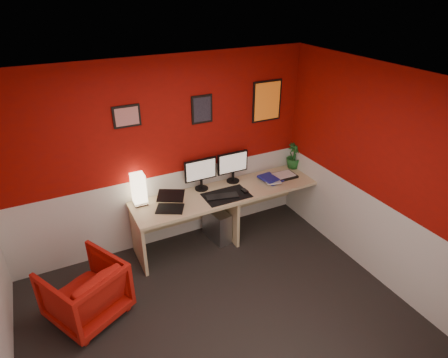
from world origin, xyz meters
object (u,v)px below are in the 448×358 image
laptop (169,202)px  zen_tray (283,176)px  monitor_right (233,163)px  shoji_lamp (139,190)px  armchair (85,291)px  monitor_left (201,170)px  pc_tower (217,225)px  desk (228,214)px  potted_plant (294,156)px

laptop → zen_tray: laptop is taller
monitor_right → shoji_lamp: bearing=-179.3°
shoji_lamp → armchair: bearing=-137.1°
monitor_left → pc_tower: monitor_left is taller
desk → monitor_left: 0.75m
desk → pc_tower: bearing=169.8°
desk → laptop: (-0.85, -0.08, 0.47)m
shoji_lamp → laptop: size_ratio=1.21×
zen_tray → pc_tower: zen_tray is taller
desk → shoji_lamp: (-1.14, 0.21, 0.56)m
pc_tower → armchair: armchair is taller
laptop → monitor_right: 1.10m
shoji_lamp → potted_plant: 2.34m
shoji_lamp → potted_plant: shoji_lamp is taller
monitor_right → zen_tray: bearing=-16.2°
laptop → potted_plant: potted_plant is taller
pc_tower → armchair: bearing=-169.9°
monitor_right → pc_tower: monitor_right is taller
laptop → pc_tower: laptop is taller
desk → zen_tray: size_ratio=7.43×
monitor_left → zen_tray: monitor_left is taller
desk → monitor_right: 0.72m
laptop → zen_tray: bearing=31.7°
monitor_left → armchair: 2.02m
shoji_lamp → laptop: shoji_lamp is taller
desk → potted_plant: bearing=9.9°
zen_tray → pc_tower: size_ratio=0.78×
zen_tray → armchair: size_ratio=0.48×
laptop → monitor_right: bearing=44.8°
shoji_lamp → pc_tower: 1.22m
desk → shoji_lamp: size_ratio=6.50×
shoji_lamp → monitor_right: monitor_right is taller
potted_plant → armchair: potted_plant is taller
armchair → potted_plant: bearing=166.4°
monitor_right → zen_tray: 0.79m
monitor_right → potted_plant: (1.01, -0.02, -0.10)m
monitor_right → pc_tower: size_ratio=1.29×
potted_plant → armchair: bearing=-165.9°
laptop → monitor_left: 0.65m
zen_tray → desk: bearing=-178.8°
monitor_left → pc_tower: (0.13, -0.19, -0.80)m
potted_plant → pc_tower: potted_plant is taller
laptop → potted_plant: bearing=36.5°
desk → potted_plant: 1.34m
zen_tray → armchair: (-2.90, -0.61, -0.41)m
shoji_lamp → potted_plant: bearing=-0.0°
monitor_left → pc_tower: size_ratio=1.29×
zen_tray → potted_plant: size_ratio=0.92×
laptop → zen_tray: 1.75m
zen_tray → potted_plant: 0.40m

